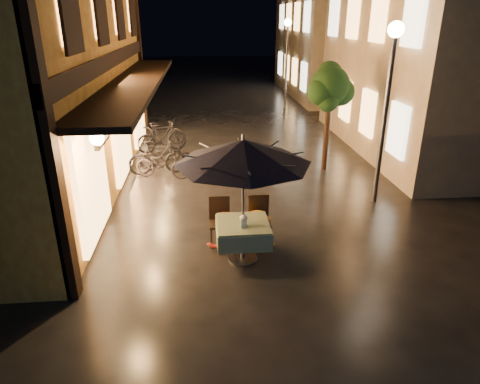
{
  "coord_description": "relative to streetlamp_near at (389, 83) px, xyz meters",
  "views": [
    {
      "loc": [
        -1.27,
        -7.54,
        4.31
      ],
      "look_at": [
        -0.57,
        0.11,
        1.15
      ],
      "focal_mm": 32.0,
      "sensor_mm": 36.0,
      "label": 1
    }
  ],
  "objects": [
    {
      "name": "streetlamp_far",
      "position": [
        0.0,
        12.0,
        0.0
      ],
      "size": [
        0.36,
        0.36,
        4.23
      ],
      "color": "#59595E",
      "rests_on": "ground"
    },
    {
      "name": "cafe_chair_left",
      "position": [
        -3.97,
        -1.75,
        -2.38
      ],
      "size": [
        0.42,
        0.42,
        0.97
      ],
      "color": "black",
      "rests_on": "ground"
    },
    {
      "name": "person_orange",
      "position": [
        -3.9,
        -1.93,
        -2.18
      ],
      "size": [
        0.84,
        0.73,
        1.47
      ],
      "primitive_type": "imported",
      "rotation": [
        0.0,
        0.0,
        3.43
      ],
      "color": "red",
      "rests_on": "ground"
    },
    {
      "name": "bicycle_3",
      "position": [
        -5.64,
        4.8,
        -2.4
      ],
      "size": [
        1.79,
        1.05,
        1.04
      ],
      "primitive_type": "imported",
      "rotation": [
        0.0,
        0.0,
        1.92
      ],
      "color": "black",
      "rests_on": "ground"
    },
    {
      "name": "ground",
      "position": [
        -3.0,
        -2.0,
        -2.92
      ],
      "size": [
        90.0,
        90.0,
        0.0
      ],
      "primitive_type": "plane",
      "color": "black",
      "rests_on": "ground"
    },
    {
      "name": "person_yellow",
      "position": [
        -3.22,
        -1.93,
        -2.2
      ],
      "size": [
        0.96,
        0.58,
        1.44
      ],
      "primitive_type": "imported",
      "rotation": [
        0.0,
        0.0,
        3.09
      ],
      "color": "orange",
      "rests_on": "ground"
    },
    {
      "name": "bicycle_4",
      "position": [
        -5.74,
        5.85,
        -2.46
      ],
      "size": [
        1.86,
        1.1,
        0.92
      ],
      "primitive_type": "imported",
      "rotation": [
        0.0,
        0.0,
        1.27
      ],
      "color": "black",
      "rests_on": "ground"
    },
    {
      "name": "streetlamp_near",
      "position": [
        0.0,
        0.0,
        0.0
      ],
      "size": [
        0.36,
        0.36,
        4.23
      ],
      "color": "#59595E",
      "rests_on": "ground"
    },
    {
      "name": "table_lantern",
      "position": [
        -3.57,
        -2.64,
        -2.0
      ],
      "size": [
        0.16,
        0.16,
        0.25
      ],
      "color": "white",
      "rests_on": "cafe_table"
    },
    {
      "name": "east_building_near",
      "position": [
        4.49,
        4.5,
        0.49
      ],
      "size": [
        7.3,
        9.3,
        6.8
      ],
      "color": "#C6B398",
      "rests_on": "ground"
    },
    {
      "name": "bicycle_1",
      "position": [
        -5.57,
        2.51,
        -2.41
      ],
      "size": [
        1.74,
        0.71,
        1.02
      ],
      "primitive_type": "imported",
      "rotation": [
        0.0,
        0.0,
        1.71
      ],
      "color": "black",
      "rests_on": "ground"
    },
    {
      "name": "east_building_far",
      "position": [
        4.49,
        16.0,
        0.74
      ],
      "size": [
        7.3,
        10.3,
        7.3
      ],
      "color": "#C6B398",
      "rests_on": "ground"
    },
    {
      "name": "west_building",
      "position": [
        -8.72,
        2.0,
        0.79
      ],
      "size": [
        5.9,
        11.4,
        7.4
      ],
      "color": "orange",
      "rests_on": "ground"
    },
    {
      "name": "bicycle_2",
      "position": [
        -5.33,
        2.9,
        -2.5
      ],
      "size": [
        1.6,
        0.59,
        0.84
      ],
      "primitive_type": "imported",
      "rotation": [
        0.0,
        0.0,
        1.59
      ],
      "color": "black",
      "rests_on": "ground"
    },
    {
      "name": "cafe_table",
      "position": [
        -3.57,
        -2.49,
        -2.33
      ],
      "size": [
        0.99,
        0.99,
        0.78
      ],
      "color": "#59595E",
      "rests_on": "ground"
    },
    {
      "name": "bicycle_0",
      "position": [
        -5.41,
        2.19,
        -2.5
      ],
      "size": [
        1.69,
        1.01,
        0.84
      ],
      "primitive_type": "imported",
      "rotation": [
        0.0,
        0.0,
        1.27
      ],
      "color": "black",
      "rests_on": "ground"
    },
    {
      "name": "street_tree",
      "position": [
        -0.59,
        2.51,
        -0.5
      ],
      "size": [
        1.43,
        1.2,
        3.15
      ],
      "color": "black",
      "rests_on": "ground"
    },
    {
      "name": "cafe_chair_right",
      "position": [
        -3.17,
        -1.75,
        -2.38
      ],
      "size": [
        0.42,
        0.42,
        0.97
      ],
      "color": "black",
      "rests_on": "ground"
    },
    {
      "name": "patio_umbrella",
      "position": [
        -3.57,
        -2.49,
        -0.77
      ],
      "size": [
        2.43,
        2.43,
        2.46
      ],
      "color": "#59595E",
      "rests_on": "ground"
    }
  ]
}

